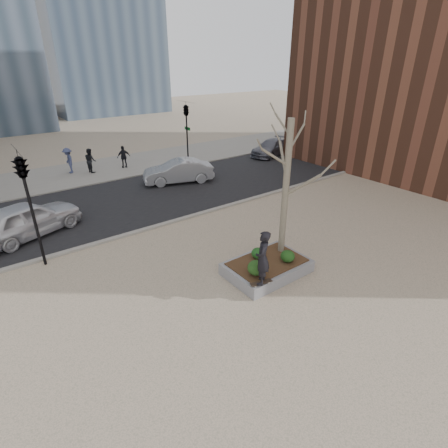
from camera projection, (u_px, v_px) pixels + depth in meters
ground at (246, 282)px, 12.53m from camera, size 120.00×120.00×0.00m
street at (133, 200)px, 19.76m from camera, size 60.00×8.00×0.02m
far_sidewalk at (93, 171)px, 24.82m from camera, size 60.00×6.00×0.02m
planter at (267, 268)px, 12.97m from camera, size 3.00×2.00×0.45m
planter_mulch at (267, 262)px, 12.86m from camera, size 2.70×1.70×0.04m
sycamore_tree at (287, 168)px, 12.19m from camera, size 2.80×2.80×6.60m
shrub_left at (256, 268)px, 11.99m from camera, size 0.61×0.61×0.52m
shrub_middle at (258, 253)px, 12.99m from camera, size 0.49×0.49×0.41m
shrub_right at (288, 256)px, 12.77m from camera, size 0.52×0.52×0.44m
skateboard at (261, 283)px, 11.62m from camera, size 0.80×0.36×0.08m
skateboarder at (263, 258)px, 11.21m from camera, size 0.81×0.79×1.87m
police_car at (27, 219)px, 15.45m from camera, size 5.03×3.35×1.59m
car_silver at (178, 171)px, 22.22m from camera, size 4.64×2.89×1.44m
car_third at (271, 147)px, 28.57m from camera, size 4.59×2.87×1.24m
pedestrian_a at (90, 160)px, 24.17m from camera, size 0.73×0.89×1.66m
pedestrian_b at (69, 161)px, 23.97m from camera, size 0.73×1.17×1.74m
pedestrian_c at (124, 157)px, 25.18m from camera, size 0.97×0.49×1.58m
traffic_light_near at (32, 211)px, 12.64m from camera, size 0.60×2.48×4.50m
traffic_light_far at (187, 134)px, 25.63m from camera, size 0.60×2.48×4.50m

